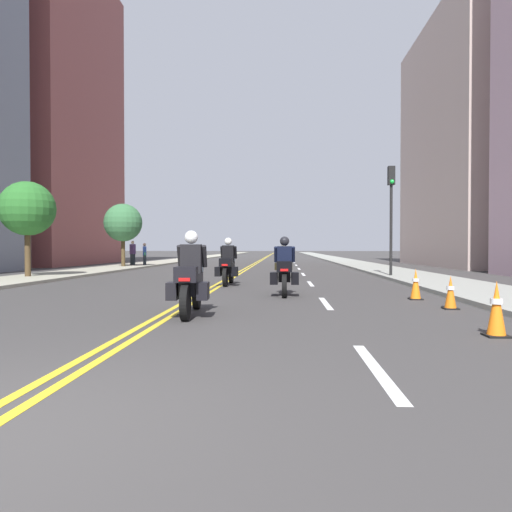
{
  "coord_description": "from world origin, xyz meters",
  "views": [
    {
      "loc": [
        2.25,
        -3.11,
        1.31
      ],
      "look_at": [
        1.29,
        13.67,
        1.01
      ],
      "focal_mm": 32.96,
      "sensor_mm": 36.0,
      "label": 1
    }
  ],
  "objects": [
    {
      "name": "ground_plane",
      "position": [
        0.0,
        48.0,
        0.0
      ],
      "size": [
        264.0,
        264.0,
        0.0
      ],
      "primitive_type": "plane",
      "color": "#393737"
    },
    {
      "name": "sidewalk_left",
      "position": [
        -7.97,
        48.0,
        0.06
      ],
      "size": [
        2.91,
        144.0,
        0.12
      ],
      "primitive_type": "cube",
      "color": "#9E9A87",
      "rests_on": "ground"
    },
    {
      "name": "sidewalk_right",
      "position": [
        7.97,
        48.0,
        0.06
      ],
      "size": [
        2.91,
        144.0,
        0.12
      ],
      "primitive_type": "cube",
      "color": "gray",
      "rests_on": "ground"
    },
    {
      "name": "centreline_yellow_inner",
      "position": [
        -0.12,
        48.0,
        0.0
      ],
      "size": [
        0.12,
        132.0,
        0.01
      ],
      "primitive_type": "cube",
      "color": "yellow",
      "rests_on": "ground"
    },
    {
      "name": "centreline_yellow_outer",
      "position": [
        0.12,
        48.0,
        0.0
      ],
      "size": [
        0.12,
        132.0,
        0.01
      ],
      "primitive_type": "cube",
      "color": "yellow",
      "rests_on": "ground"
    },
    {
      "name": "lane_dashes_white",
      "position": [
        3.26,
        29.0,
        0.0
      ],
      "size": [
        0.14,
        56.4,
        0.01
      ],
      "color": "silver",
      "rests_on": "ground"
    },
    {
      "name": "building_left_1",
      "position": [
        -15.71,
        33.15,
        11.89
      ],
      "size": [
        6.39,
        13.96,
        23.78
      ],
      "color": "brown",
      "rests_on": "ground"
    },
    {
      "name": "building_right_1",
      "position": [
        16.09,
        31.17,
        8.72
      ],
      "size": [
        7.14,
        15.13,
        17.43
      ],
      "color": "#B9A399",
      "rests_on": "ground"
    },
    {
      "name": "motorcycle_0",
      "position": [
        0.47,
        5.88,
        0.66
      ],
      "size": [
        0.78,
        2.28,
        1.65
      ],
      "rotation": [
        0.0,
        0.0,
        0.06
      ],
      "color": "black",
      "rests_on": "ground"
    },
    {
      "name": "motorcycle_1",
      "position": [
        2.3,
        9.75,
        0.66
      ],
      "size": [
        0.77,
        2.11,
        1.62
      ],
      "rotation": [
        0.0,
        0.0,
        -0.01
      ],
      "color": "black",
      "rests_on": "ground"
    },
    {
      "name": "motorcycle_2",
      "position": [
        0.33,
        13.19,
        0.66
      ],
      "size": [
        0.77,
        2.21,
        1.66
      ],
      "rotation": [
        0.0,
        0.0,
        -0.02
      ],
      "color": "black",
      "rests_on": "ground"
    },
    {
      "name": "motorcycle_3",
      "position": [
        2.3,
        17.6,
        0.65
      ],
      "size": [
        0.77,
        2.1,
        1.58
      ],
      "rotation": [
        0.0,
        0.0,
        -0.03
      ],
      "color": "black",
      "rests_on": "ground"
    },
    {
      "name": "traffic_cone_0",
      "position": [
        5.6,
        8.92,
        0.39
      ],
      "size": [
        0.32,
        0.32,
        0.78
      ],
      "color": "black",
      "rests_on": "ground"
    },
    {
      "name": "traffic_cone_1",
      "position": [
        5.4,
        3.98,
        0.41
      ],
      "size": [
        0.33,
        0.33,
        0.83
      ],
      "color": "black",
      "rests_on": "ground"
    },
    {
      "name": "traffic_cone_2",
      "position": [
        5.83,
        7.1,
        0.35
      ],
      "size": [
        0.3,
        0.3,
        0.71
      ],
      "color": "black",
      "rests_on": "ground"
    },
    {
      "name": "traffic_light_near",
      "position": [
        6.91,
        17.41,
        3.3
      ],
      "size": [
        0.28,
        0.38,
        4.81
      ],
      "color": "black",
      "rests_on": "ground"
    },
    {
      "name": "pedestrian_0",
      "position": [
        -7.26,
        28.73,
        0.84
      ],
      "size": [
        0.33,
        0.51,
        1.63
      ],
      "rotation": [
        0.0,
        0.0,
        5.07
      ],
      "color": "#242B34",
      "rests_on": "ground"
    },
    {
      "name": "pedestrian_1",
      "position": [
        -8.07,
        28.67,
        0.92
      ],
      "size": [
        0.42,
        0.34,
        1.78
      ],
      "rotation": [
        0.0,
        0.0,
        2.75
      ],
      "color": "#252D32",
      "rests_on": "ground"
    },
    {
      "name": "street_tree_0",
      "position": [
        -8.34,
        15.81,
        2.92
      ],
      "size": [
        2.25,
        2.25,
        4.06
      ],
      "color": "#483720",
      "rests_on": "ground"
    },
    {
      "name": "street_tree_1",
      "position": [
        -7.96,
        26.41,
        2.9
      ],
      "size": [
        2.42,
        2.42,
        4.12
      ],
      "color": "#4A3922",
      "rests_on": "ground"
    }
  ]
}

